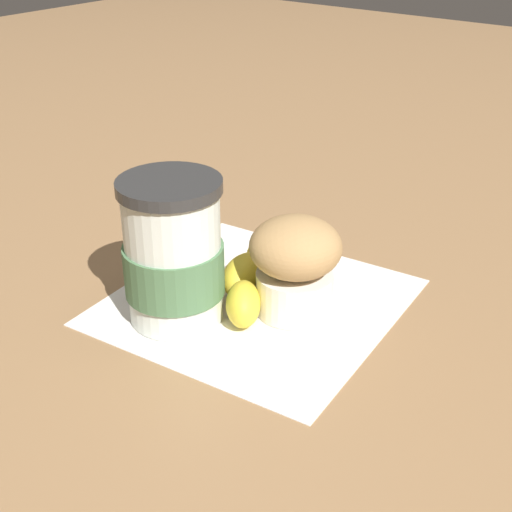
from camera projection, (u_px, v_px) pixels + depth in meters
ground_plane at (256, 302)px, 0.66m from camera, size 3.00×3.00×0.00m
paper_napkin at (256, 301)px, 0.66m from camera, size 0.27×0.27×0.00m
coffee_cup at (173, 256)px, 0.61m from camera, size 0.09×0.09×0.13m
muffin at (295, 263)px, 0.62m from camera, size 0.08×0.08×0.09m
banana at (252, 276)px, 0.66m from camera, size 0.15×0.09×0.04m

